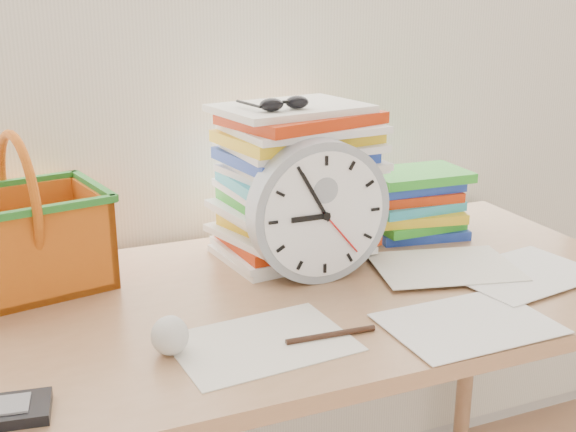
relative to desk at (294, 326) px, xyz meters
name	(u,v)px	position (x,y,z in m)	size (l,w,h in m)	color
desk	(294,326)	(0.00, 0.00, 0.00)	(1.40, 0.70, 0.75)	#9C6F49
paper_stack	(297,182)	(0.08, 0.17, 0.23)	(0.32, 0.27, 0.32)	white
clock	(319,211)	(0.06, 0.03, 0.21)	(0.28, 0.28, 0.06)	#8D959D
sunglasses	(284,103)	(0.03, 0.13, 0.41)	(0.12, 0.10, 0.03)	black
book_stack	(413,203)	(0.38, 0.20, 0.15)	(0.25, 0.19, 0.15)	white
basket	(21,213)	(-0.46, 0.21, 0.22)	(0.29, 0.23, 0.29)	orange
crumpled_ball	(169,335)	(-0.28, -0.15, 0.11)	(0.06, 0.06, 0.06)	silver
pen	(331,335)	(-0.02, -0.20, 0.08)	(0.01, 0.01, 0.16)	black
scattered_papers	(295,287)	(0.00, 0.00, 0.08)	(1.26, 0.42, 0.02)	white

